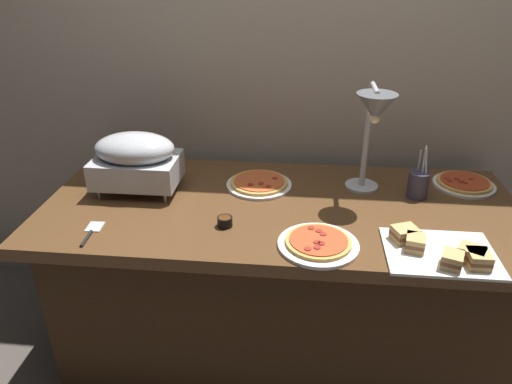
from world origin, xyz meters
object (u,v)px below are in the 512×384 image
heat_lamp (374,117)px  pizza_plate_center (318,243)px  chafing_dish (136,159)px  sandwich_platter (442,251)px  pizza_plate_raised_stand (464,183)px  pizza_plate_front (259,184)px  utensil_holder (418,184)px  serving_spatula (91,232)px  sauce_cup_near (225,221)px

heat_lamp → pizza_plate_center: heat_lamp is taller
chafing_dish → heat_lamp: (0.94, -0.00, 0.21)m
heat_lamp → sandwich_platter: bearing=-60.6°
pizza_plate_center → heat_lamp: bearing=62.1°
heat_lamp → pizza_plate_raised_stand: bearing=21.9°
sandwich_platter → pizza_plate_front: bearing=144.3°
pizza_plate_raised_stand → utensil_holder: (-0.22, -0.12, 0.05)m
chafing_dish → pizza_plate_front: 0.53m
heat_lamp → pizza_plate_front: (-0.44, 0.09, -0.34)m
heat_lamp → utensil_holder: bearing=14.3°
chafing_dish → pizza_plate_raised_stand: 1.40m
pizza_plate_center → utensil_holder: bearing=45.5°
pizza_plate_center → serving_spatula: bearing=179.7°
heat_lamp → sauce_cup_near: bearing=-154.0°
chafing_dish → pizza_plate_center: 0.84m
heat_lamp → pizza_plate_front: 0.56m
heat_lamp → sauce_cup_near: heat_lamp is taller
sauce_cup_near → serving_spatula: bearing=-168.3°
pizza_plate_front → sauce_cup_near: (-0.09, -0.35, 0.01)m
sauce_cup_near → serving_spatula: (-0.47, -0.10, -0.02)m
heat_lamp → chafing_dish: bearing=180.0°
chafing_dish → pizza_plate_front: size_ratio=1.23×
pizza_plate_center → serving_spatula: size_ratio=1.63×
chafing_dish → pizza_plate_raised_stand: (1.38, 0.18, -0.13)m
pizza_plate_raised_stand → utensil_holder: 0.26m
chafing_dish → utensil_holder: bearing=2.7°
pizza_plate_center → pizza_plate_raised_stand: same height
serving_spatula → sauce_cup_near: bearing=11.7°
pizza_plate_center → sauce_cup_near: (-0.34, 0.10, 0.01)m
pizza_plate_front → sauce_cup_near: bearing=-105.2°
pizza_plate_center → pizza_plate_raised_stand: size_ratio=1.08×
sauce_cup_near → heat_lamp: bearing=26.0°
sandwich_platter → heat_lamp: bearing=119.4°
pizza_plate_center → utensil_holder: size_ratio=1.25×
pizza_plate_center → pizza_plate_front: bearing=118.8°
pizza_plate_front → sandwich_platter: 0.80m
chafing_dish → sandwich_platter: (1.16, -0.38, -0.12)m
heat_lamp → pizza_plate_raised_stand: (0.44, 0.18, -0.34)m
pizza_plate_front → pizza_plate_raised_stand: bearing=5.8°
heat_lamp → pizza_plate_center: bearing=-117.9°
utensil_holder → serving_spatula: utensil_holder is taller
chafing_dish → sauce_cup_near: size_ratio=6.16×
pizza_plate_raised_stand → serving_spatula: 1.54m
chafing_dish → utensil_holder: 1.16m
heat_lamp → pizza_plate_center: size_ratio=1.64×
sandwich_platter → serving_spatula: bearing=178.9°
pizza_plate_raised_stand → serving_spatula: (-1.44, -0.53, -0.01)m
serving_spatula → pizza_plate_raised_stand: bearing=20.3°
pizza_plate_front → pizza_plate_raised_stand: size_ratio=1.09×
sandwich_platter → serving_spatula: (-1.22, 0.02, -0.02)m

